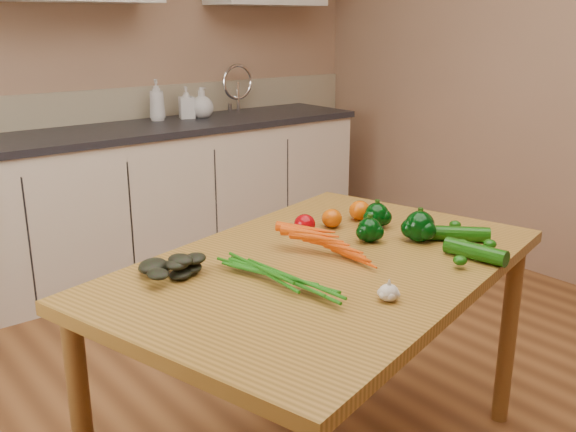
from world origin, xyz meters
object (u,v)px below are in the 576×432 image
Objects in this scene: tomato_c at (360,210)px; zucchini_a at (459,234)px; soap_bottle_b at (187,102)px; pepper_a at (369,230)px; pepper_c at (420,226)px; tomato_a at (305,224)px; soap_bottle_a at (157,100)px; tomato_b at (332,218)px; carrot_bunch at (312,254)px; garlic_bulb at (389,293)px; zucchini_b at (475,252)px; pepper_b at (377,215)px; table at (325,286)px; leafy_greens at (165,260)px; soap_bottle_c at (202,103)px.

zucchini_a is (0.09, -0.39, -0.01)m from tomato_c.
soap_bottle_b is 2.42× the size of pepper_a.
pepper_c is 1.38× the size of tomato_a.
soap_bottle_a is 2.05m from tomato_b.
garlic_bulb is (-0.01, -0.33, -0.01)m from carrot_bunch.
zucchini_a is at bearing -76.70° from tomato_c.
zucchini_b is at bearing -91.73° from tomato_c.
pepper_a is 0.17m from pepper_c.
soap_bottle_a is 4.55× the size of garlic_bulb.
pepper_c is 0.14m from zucchini_a.
pepper_c is (0.00, -0.20, 0.01)m from pepper_b.
soap_bottle_b reaches higher than pepper_b.
tomato_a is (0.19, 0.58, 0.01)m from garlic_bulb.
zucchini_b is (0.38, -0.29, 0.11)m from table.
soap_bottle_b reaches higher than zucchini_a.
carrot_bunch is (-0.85, -2.22, -0.19)m from soap_bottle_b.
table is 0.35m from garlic_bulb.
zucchini_b is (-0.00, -0.43, -0.02)m from pepper_b.
zucchini_b is at bearing -126.28° from zucchini_a.
carrot_bunch is at bearing 164.84° from zucchini_a.
leafy_greens is at bearing -175.08° from tomato_a.
leafy_greens reaches higher than pepper_a.
carrot_bunch is 1.30× the size of leafy_greens.
soap_bottle_c reaches higher than carrot_bunch.
table is at bearing 142.71° from zucchini_b.
tomato_a reaches higher than table.
tomato_c is at bearing 16.95° from table.
zucchini_a is (-0.31, -2.36, -0.20)m from soap_bottle_b.
pepper_b is at bearing 97.84° from soap_bottle_b.
zucchini_b is (-0.51, -2.48, -0.20)m from soap_bottle_c.
tomato_a is at bearing 132.28° from zucchini_a.
leafy_greens is at bearing -177.12° from tomato_c.
soap_bottle_a is at bearing 84.03° from pepper_b.
leafy_greens is 2.75× the size of tomato_b.
soap_bottle_c is 2.11m from pepper_b.
tomato_b is 0.36× the size of zucchini_a.
tomato_b is (0.32, 0.58, 0.01)m from garlic_bulb.
zucchini_a is at bearing -47.72° from tomato_a.
garlic_bulb is at bearing -118.84° from tomato_b.
tomato_b is at bearing 121.42° from zucchini_a.
tomato_c is at bearing 0.47° from tomato_b.
zucchini_a is at bearing 108.96° from soap_bottle_a.
pepper_b is at bearing -4.11° from leafy_greens.
pepper_a is at bearing 50.66° from garlic_bulb.
soap_bottle_c is 2.40m from leafy_greens.
leafy_greens is 0.99× the size of zucchini_a.
tomato_a is (-0.76, -1.94, -0.19)m from soap_bottle_c.
soap_bottle_a reaches higher than soap_bottle_c.
carrot_bunch is 1.32× the size of zucchini_b.
soap_bottle_a is 2.56m from zucchini_b.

